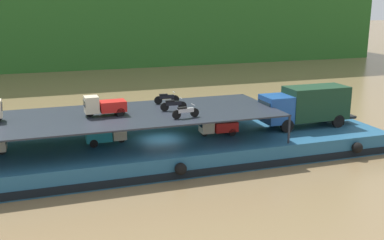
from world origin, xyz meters
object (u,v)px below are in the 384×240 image
Objects in this scene: cargo_barge at (162,149)px; mini_truck_lower_aft at (107,134)px; covered_lorry at (307,105)px; mini_truck_upper_mid at (104,106)px; motorcycle_upper_stbd at (166,98)px; mini_truck_lower_mid at (217,126)px; motorcycle_upper_centre at (173,105)px; motorcycle_upper_port at (185,112)px.

cargo_barge is 4.07m from mini_truck_lower_aft.
mini_truck_lower_aft is (-15.25, 0.48, -1.00)m from covered_lorry.
mini_truck_upper_mid reaches higher than motorcycle_upper_stbd.
motorcycle_upper_stbd is (4.93, 2.26, -0.26)m from mini_truck_upper_mid.
motorcycle_upper_stbd reaches higher than mini_truck_lower_mid.
cargo_barge is 11.88× the size of mini_truck_upper_mid.
motorcycle_upper_centre is 1.00× the size of motorcycle_upper_stbd.
cargo_barge is 17.28× the size of motorcycle_upper_stbd.
motorcycle_upper_port reaches higher than mini_truck_lower_aft.
covered_lorry is 15.38m from mini_truck_upper_mid.
mini_truck_lower_aft is 0.99× the size of mini_truck_lower_mid.
mini_truck_lower_mid is (-7.34, 0.02, -1.00)m from covered_lorry.
motorcycle_upper_centre is at bearing 178.11° from covered_lorry.
cargo_barge is 3.30m from motorcycle_upper_centre.
mini_truck_lower_mid is at bearing 32.71° from motorcycle_upper_port.
mini_truck_upper_mid is at bearing 178.54° from covered_lorry.
cargo_barge is 5.19m from mini_truck_upper_mid.
mini_truck_upper_mid is at bearing 177.36° from mini_truck_lower_mid.
mini_truck_lower_mid is at bearing -2.64° from mini_truck_upper_mid.
mini_truck_lower_aft is at bearing 176.72° from mini_truck_lower_mid.
mini_truck_upper_mid is at bearing 179.02° from cargo_barge.
mini_truck_upper_mid is (-7.99, 0.37, 2.00)m from mini_truck_lower_mid.
covered_lorry is at bearing -14.31° from motorcycle_upper_stbd.
mini_truck_lower_mid is 3.68m from motorcycle_upper_centre.
mini_truck_lower_mid is 1.00× the size of mini_truck_upper_mid.
mini_truck_upper_mid is 1.46× the size of motorcycle_upper_port.
motorcycle_upper_centre is (-10.57, 0.35, 0.74)m from covered_lorry.
mini_truck_lower_aft is at bearing 45.69° from mini_truck_upper_mid.
mini_truck_upper_mid is (-3.88, 0.07, 3.44)m from cargo_barge.
covered_lorry is 4.14× the size of motorcycle_upper_centre.
mini_truck_upper_mid reaches higher than motorcycle_upper_port.
mini_truck_upper_mid is (-0.08, -0.09, 2.00)m from mini_truck_lower_aft.
motorcycle_upper_centre reaches higher than cargo_barge.
mini_truck_lower_aft is 2.00m from mini_truck_upper_mid.
cargo_barge is 11.98× the size of mini_truck_lower_aft.
motorcycle_upper_centre is (4.69, -0.13, 1.74)m from mini_truck_lower_aft.
mini_truck_upper_mid is at bearing -134.31° from mini_truck_lower_aft.
motorcycle_upper_port and motorcycle_upper_stbd have the same top height.
motorcycle_upper_port reaches higher than cargo_barge.
motorcycle_upper_stbd is at bearing 89.69° from motorcycle_upper_port.
mini_truck_upper_mid is 1.45× the size of motorcycle_upper_stbd.
mini_truck_lower_aft is 1.44× the size of motorcycle_upper_stbd.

